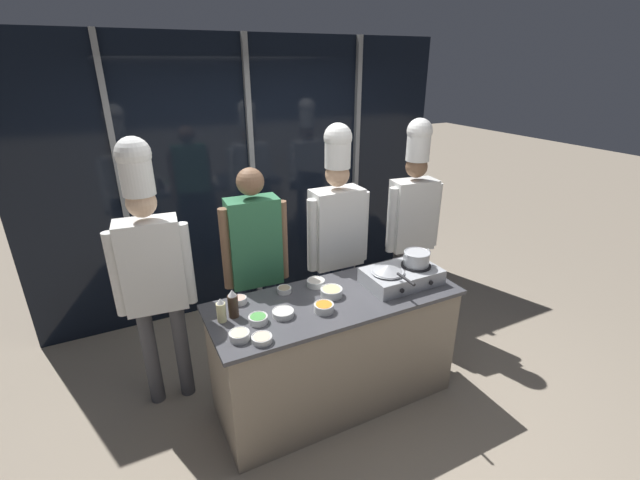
% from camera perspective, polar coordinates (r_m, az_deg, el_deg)
% --- Properties ---
extents(ground_plane, '(24.00, 24.00, 0.00)m').
position_cam_1_polar(ground_plane, '(3.61, 1.91, -20.20)').
color(ground_plane, gray).
extents(window_wall_back, '(4.27, 0.09, 2.70)m').
position_cam_1_polar(window_wall_back, '(4.43, -9.12, 8.03)').
color(window_wall_back, black).
rests_on(window_wall_back, ground_plane).
extents(demo_counter, '(1.81, 0.69, 0.91)m').
position_cam_1_polar(demo_counter, '(3.31, 2.01, -14.44)').
color(demo_counter, gray).
rests_on(demo_counter, ground_plane).
extents(portable_stove, '(0.56, 0.36, 0.12)m').
position_cam_1_polar(portable_stove, '(3.28, 10.81, -4.71)').
color(portable_stove, '#B2B5BA').
rests_on(portable_stove, demo_counter).
extents(frying_pan, '(0.25, 0.43, 0.05)m').
position_cam_1_polar(frying_pan, '(3.17, 9.10, -3.82)').
color(frying_pan, '#ADAFB5').
rests_on(frying_pan, portable_stove).
extents(stock_pot, '(0.22, 0.20, 0.11)m').
position_cam_1_polar(stock_pot, '(3.30, 12.76, -2.35)').
color(stock_pot, '#B7BABF').
rests_on(stock_pot, portable_stove).
extents(squeeze_bottle_oil, '(0.06, 0.06, 0.17)m').
position_cam_1_polar(squeeze_bottle_oil, '(2.84, -13.05, -9.13)').
color(squeeze_bottle_oil, beige).
rests_on(squeeze_bottle_oil, demo_counter).
extents(squeeze_bottle_soy, '(0.07, 0.07, 0.20)m').
position_cam_1_polar(squeeze_bottle_soy, '(2.86, -11.53, -8.34)').
color(squeeze_bottle_soy, '#332319').
rests_on(squeeze_bottle_soy, demo_counter).
extents(prep_bowl_rice, '(0.14, 0.14, 0.04)m').
position_cam_1_polar(prep_bowl_rice, '(2.86, -4.94, -9.64)').
color(prep_bowl_rice, white).
rests_on(prep_bowl_rice, demo_counter).
extents(prep_bowl_chicken, '(0.13, 0.13, 0.04)m').
position_cam_1_polar(prep_bowl_chicken, '(2.64, -7.76, -12.87)').
color(prep_bowl_chicken, white).
rests_on(prep_bowl_chicken, demo_counter).
extents(prep_bowl_ginger, '(0.16, 0.16, 0.06)m').
position_cam_1_polar(prep_bowl_ginger, '(3.07, 1.55, -6.89)').
color(prep_bowl_ginger, white).
rests_on(prep_bowl_ginger, demo_counter).
extents(prep_bowl_mushrooms, '(0.10, 0.10, 0.04)m').
position_cam_1_polar(prep_bowl_mushrooms, '(3.13, -4.80, -6.59)').
color(prep_bowl_mushrooms, white).
rests_on(prep_bowl_mushrooms, demo_counter).
extents(prep_bowl_scallions, '(0.13, 0.13, 0.05)m').
position_cam_1_polar(prep_bowl_scallions, '(2.81, -8.25, -10.34)').
color(prep_bowl_scallions, white).
rests_on(prep_bowl_scallions, demo_counter).
extents(prep_bowl_onion, '(0.14, 0.14, 0.05)m').
position_cam_1_polar(prep_bowl_onion, '(3.20, -0.55, -5.66)').
color(prep_bowl_onion, white).
rests_on(prep_bowl_onion, demo_counter).
extents(prep_bowl_shrimp, '(0.10, 0.10, 0.05)m').
position_cam_1_polar(prep_bowl_shrimp, '(3.03, -10.67, -7.84)').
color(prep_bowl_shrimp, white).
rests_on(prep_bowl_shrimp, demo_counter).
extents(prep_bowl_carrots, '(0.14, 0.14, 0.06)m').
position_cam_1_polar(prep_bowl_carrots, '(2.89, 0.53, -8.93)').
color(prep_bowl_carrots, white).
rests_on(prep_bowl_carrots, demo_counter).
extents(prep_bowl_noodles, '(0.13, 0.13, 0.05)m').
position_cam_1_polar(prep_bowl_noodles, '(2.68, -10.69, -12.37)').
color(prep_bowl_noodles, white).
rests_on(prep_bowl_noodles, demo_counter).
extents(chef_head, '(0.54, 0.26, 2.03)m').
position_cam_1_polar(chef_head, '(3.17, -21.61, -2.48)').
color(chef_head, '#4C4C51').
rests_on(chef_head, ground_plane).
extents(person_guest, '(0.51, 0.22, 1.76)m').
position_cam_1_polar(person_guest, '(3.32, -8.66, -1.99)').
color(person_guest, '#2D3856').
rests_on(person_guest, ground_plane).
extents(chef_sous, '(0.57, 0.23, 2.02)m').
position_cam_1_polar(chef_sous, '(3.59, 2.24, 1.96)').
color(chef_sous, '#2D3856').
rests_on(chef_sous, ground_plane).
extents(chef_line, '(0.53, 0.26, 2.01)m').
position_cam_1_polar(chef_line, '(4.03, 12.26, 3.83)').
color(chef_line, '#4C4C51').
rests_on(chef_line, ground_plane).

